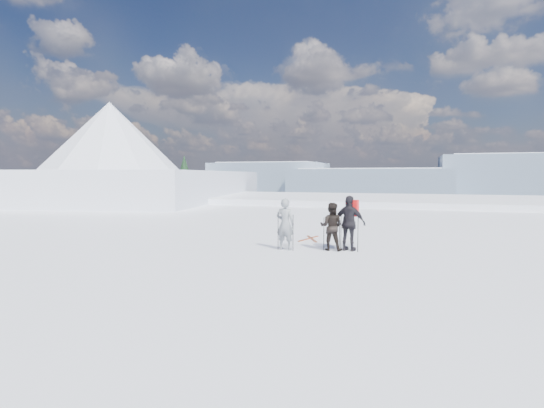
{
  "coord_description": "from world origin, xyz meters",
  "views": [
    {
      "loc": [
        2.39,
        -11.72,
        2.65
      ],
      "look_at": [
        -2.49,
        3.0,
        1.57
      ],
      "focal_mm": 28.0,
      "sensor_mm": 36.0,
      "label": 1
    }
  ],
  "objects_px": {
    "skier_dark": "(331,227)",
    "skier_grey": "(285,224)",
    "skis_loose": "(310,239)",
    "skier_pack": "(349,223)"
  },
  "relations": [
    {
      "from": "skier_dark",
      "to": "skier_grey",
      "type": "bearing_deg",
      "value": 13.54
    },
    {
      "from": "skier_dark",
      "to": "skis_loose",
      "type": "relative_size",
      "value": 1.0
    },
    {
      "from": "skier_pack",
      "to": "skis_loose",
      "type": "bearing_deg",
      "value": -36.13
    },
    {
      "from": "skier_dark",
      "to": "skier_pack",
      "type": "xyz_separation_m",
      "value": [
        0.61,
        0.12,
        0.13
      ]
    },
    {
      "from": "skier_grey",
      "to": "skier_pack",
      "type": "relative_size",
      "value": 0.94
    },
    {
      "from": "skier_dark",
      "to": "skier_pack",
      "type": "bearing_deg",
      "value": -169.51
    },
    {
      "from": "skier_grey",
      "to": "skier_dark",
      "type": "height_order",
      "value": "skier_grey"
    },
    {
      "from": "skier_dark",
      "to": "skier_pack",
      "type": "height_order",
      "value": "skier_pack"
    },
    {
      "from": "skier_grey",
      "to": "skis_loose",
      "type": "distance_m",
      "value": 2.84
    },
    {
      "from": "skier_pack",
      "to": "skier_dark",
      "type": "bearing_deg",
      "value": 23.56
    }
  ]
}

